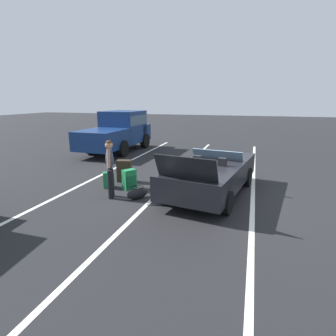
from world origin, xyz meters
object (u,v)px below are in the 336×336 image
object	(u,v)px
suitcase_large_black	(124,171)
traveler_person	(110,166)
suitcase_small_carryon	(109,180)
suitcase_medium_bright	(129,179)
duffel_bag	(137,193)
parked_pickup_truck_near	(119,130)
convertible_car	(213,173)

from	to	relation	value
suitcase_large_black	traveler_person	size ratio (longest dim) A/B	0.45
suitcase_large_black	suitcase_small_carryon	world-z (taller)	suitcase_small_carryon
suitcase_medium_bright	duffel_bag	world-z (taller)	suitcase_medium_bright
duffel_bag	parked_pickup_truck_near	size ratio (longest dim) A/B	0.14
suitcase_large_black	duffel_bag	bearing A→B (deg)	-154.52
suitcase_large_black	parked_pickup_truck_near	distance (m)	5.88
suitcase_large_black	duffel_bag	world-z (taller)	suitcase_large_black
convertible_car	traveler_person	size ratio (longest dim) A/B	2.66
suitcase_large_black	suitcase_medium_bright	xyz separation A→B (m)	(-0.70, -0.51, -0.06)
suitcase_small_carryon	traveler_person	size ratio (longest dim) A/B	0.49
parked_pickup_truck_near	traveler_person	bearing A→B (deg)	-153.17
suitcase_small_carryon	convertible_car	bearing A→B (deg)	-111.11
convertible_car	suitcase_medium_bright	bearing A→B (deg)	110.83
traveler_person	suitcase_medium_bright	bearing A→B (deg)	56.54
suitcase_medium_bright	suitcase_small_carryon	distance (m)	0.70
suitcase_large_black	parked_pickup_truck_near	bearing A→B (deg)	16.49
suitcase_small_carryon	parked_pickup_truck_near	world-z (taller)	parked_pickup_truck_near
traveler_person	parked_pickup_truck_near	xyz separation A→B (m)	(6.67, 3.11, 0.18)
suitcase_medium_bright	duffel_bag	distance (m)	0.93
duffel_bag	parked_pickup_truck_near	distance (m)	7.66
suitcase_small_carryon	traveler_person	world-z (taller)	traveler_person
suitcase_medium_bright	traveler_person	xyz separation A→B (m)	(-0.85, 0.18, 0.62)
duffel_bag	traveler_person	bearing A→B (deg)	99.56
suitcase_medium_bright	traveler_person	distance (m)	1.06
suitcase_small_carryon	duffel_bag	xyz separation A→B (m)	(-0.66, -1.27, -0.09)
traveler_person	duffel_bag	bearing A→B (deg)	-12.14
suitcase_large_black	parked_pickup_truck_near	xyz separation A→B (m)	(5.13, 2.78, 0.74)
convertible_car	suitcase_medium_bright	world-z (taller)	convertible_car
parked_pickup_truck_near	suitcase_small_carryon	bearing A→B (deg)	-154.40
suitcase_small_carryon	duffel_bag	distance (m)	1.43
suitcase_large_black	traveler_person	xyz separation A→B (m)	(-1.54, -0.33, 0.56)
parked_pickup_truck_near	suitcase_medium_bright	bearing A→B (deg)	-148.75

